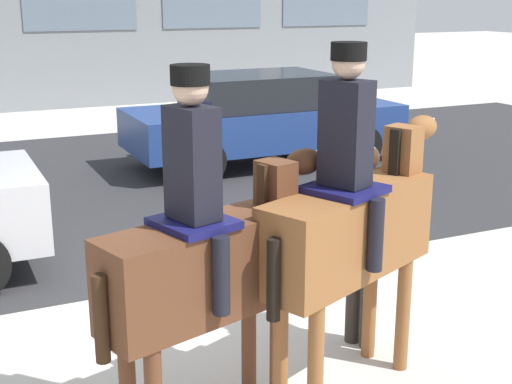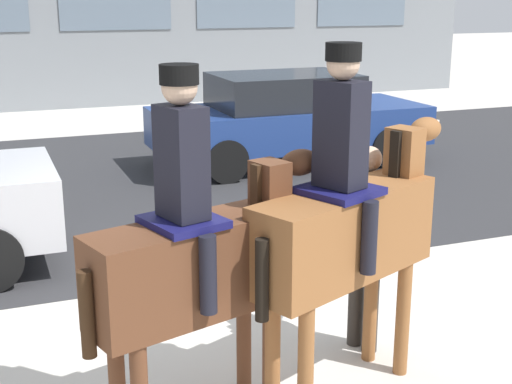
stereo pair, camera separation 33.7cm
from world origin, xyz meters
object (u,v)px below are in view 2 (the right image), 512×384
Objects in this scene: mounted_horse_lead at (198,256)px; mounted_horse_companion at (348,223)px; pedestrian_bystander at (366,233)px; street_car_far_lane at (288,117)px.

mounted_horse_lead is 0.96× the size of mounted_horse_companion.
pedestrian_bystander is 6.84m from street_car_far_lane.
pedestrian_bystander is (0.47, 0.54, -0.30)m from mounted_horse_companion.
mounted_horse_lead is 1.12m from mounted_horse_companion.
street_car_far_lane is at bearing 45.56° from mounted_horse_lead.
mounted_horse_companion reaches higher than mounted_horse_lead.
mounted_horse_companion is (1.12, 0.04, 0.08)m from mounted_horse_lead.
mounted_horse_companion is at bearing -110.48° from street_car_far_lane.
pedestrian_bystander is 0.37× the size of street_car_far_lane.
mounted_horse_lead is 1.43× the size of pedestrian_bystander.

